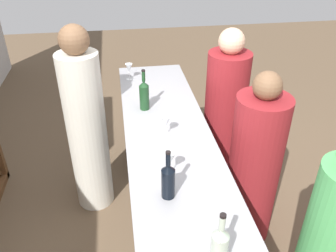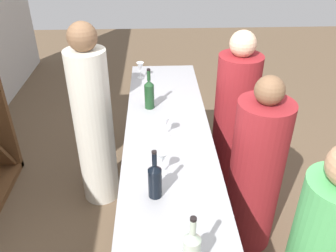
{
  "view_description": "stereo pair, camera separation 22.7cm",
  "coord_description": "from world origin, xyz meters",
  "px_view_note": "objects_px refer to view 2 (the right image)",
  "views": [
    {
      "loc": [
        -2.06,
        0.32,
        2.33
      ],
      "look_at": [
        0.0,
        0.0,
        1.04
      ],
      "focal_mm": 37.3,
      "sensor_mm": 36.0,
      "label": 1
    },
    {
      "loc": [
        -2.08,
        0.09,
        2.33
      ],
      "look_at": [
        0.0,
        0.0,
        1.04
      ],
      "focal_mm": 37.3,
      "sensor_mm": 36.0,
      "label": 2
    }
  ],
  "objects_px": {
    "wine_glass_near_right": "(140,67)",
    "person_server_behind": "(94,125)",
    "wine_glass_near_left": "(165,122)",
    "person_right_guest": "(255,174)",
    "wine_bottle_second_left_near_black": "(155,179)",
    "person_center_guest": "(235,117)",
    "wine_bottle_leftmost_clear_pale": "(192,250)",
    "wine_bottle_center_olive_green": "(149,93)",
    "wine_glass_near_center": "(162,158)"
  },
  "relations": [
    {
      "from": "person_server_behind",
      "to": "wine_bottle_center_olive_green",
      "type": "bearing_deg",
      "value": 4.44
    },
    {
      "from": "wine_bottle_second_left_near_black",
      "to": "wine_bottle_leftmost_clear_pale",
      "type": "bearing_deg",
      "value": -162.05
    },
    {
      "from": "wine_bottle_second_left_near_black",
      "to": "person_server_behind",
      "type": "distance_m",
      "value": 1.27
    },
    {
      "from": "wine_bottle_center_olive_green",
      "to": "person_center_guest",
      "type": "height_order",
      "value": "person_center_guest"
    },
    {
      "from": "wine_glass_near_right",
      "to": "wine_bottle_second_left_near_black",
      "type": "bearing_deg",
      "value": -175.75
    },
    {
      "from": "wine_bottle_leftmost_clear_pale",
      "to": "wine_glass_near_center",
      "type": "height_order",
      "value": "wine_bottle_leftmost_clear_pale"
    },
    {
      "from": "wine_glass_near_right",
      "to": "person_center_guest",
      "type": "bearing_deg",
      "value": -105.99
    },
    {
      "from": "wine_glass_near_right",
      "to": "person_center_guest",
      "type": "height_order",
      "value": "person_center_guest"
    },
    {
      "from": "wine_bottle_second_left_near_black",
      "to": "wine_glass_near_center",
      "type": "bearing_deg",
      "value": -12.69
    },
    {
      "from": "wine_glass_near_center",
      "to": "wine_glass_near_right",
      "type": "relative_size",
      "value": 0.99
    },
    {
      "from": "person_center_guest",
      "to": "person_server_behind",
      "type": "xyz_separation_m",
      "value": [
        -0.24,
        1.27,
        0.09
      ]
    },
    {
      "from": "wine_glass_near_left",
      "to": "wine_glass_near_right",
      "type": "relative_size",
      "value": 0.95
    },
    {
      "from": "wine_glass_near_left",
      "to": "person_server_behind",
      "type": "height_order",
      "value": "person_server_behind"
    },
    {
      "from": "wine_glass_near_center",
      "to": "wine_glass_near_right",
      "type": "distance_m",
      "value": 1.42
    },
    {
      "from": "wine_bottle_leftmost_clear_pale",
      "to": "wine_bottle_second_left_near_black",
      "type": "height_order",
      "value": "wine_bottle_leftmost_clear_pale"
    },
    {
      "from": "wine_bottle_second_left_near_black",
      "to": "wine_glass_near_center",
      "type": "relative_size",
      "value": 1.99
    },
    {
      "from": "wine_bottle_second_left_near_black",
      "to": "wine_bottle_center_olive_green",
      "type": "distance_m",
      "value": 1.01
    },
    {
      "from": "wine_bottle_leftmost_clear_pale",
      "to": "wine_glass_near_left",
      "type": "relative_size",
      "value": 2.14
    },
    {
      "from": "wine_glass_near_center",
      "to": "person_server_behind",
      "type": "xyz_separation_m",
      "value": [
        0.92,
        0.56,
        -0.32
      ]
    },
    {
      "from": "wine_glass_near_left",
      "to": "person_right_guest",
      "type": "height_order",
      "value": "person_right_guest"
    },
    {
      "from": "person_center_guest",
      "to": "person_server_behind",
      "type": "distance_m",
      "value": 1.29
    },
    {
      "from": "person_right_guest",
      "to": "person_server_behind",
      "type": "relative_size",
      "value": 0.88
    },
    {
      "from": "wine_bottle_leftmost_clear_pale",
      "to": "wine_glass_near_center",
      "type": "distance_m",
      "value": 0.67
    },
    {
      "from": "wine_bottle_second_left_near_black",
      "to": "wine_bottle_center_olive_green",
      "type": "xyz_separation_m",
      "value": [
        1.01,
        0.03,
        0.01
      ]
    },
    {
      "from": "wine_bottle_second_left_near_black",
      "to": "person_right_guest",
      "type": "height_order",
      "value": "person_right_guest"
    },
    {
      "from": "wine_bottle_leftmost_clear_pale",
      "to": "wine_glass_near_left",
      "type": "xyz_separation_m",
      "value": [
        1.08,
        0.07,
        -0.02
      ]
    },
    {
      "from": "wine_glass_near_center",
      "to": "person_right_guest",
      "type": "xyz_separation_m",
      "value": [
        0.35,
        -0.7,
        -0.44
      ]
    },
    {
      "from": "person_center_guest",
      "to": "wine_glass_near_left",
      "type": "bearing_deg",
      "value": 50.8
    },
    {
      "from": "wine_glass_near_right",
      "to": "person_server_behind",
      "type": "height_order",
      "value": "person_server_behind"
    },
    {
      "from": "person_center_guest",
      "to": "wine_glass_near_center",
      "type": "bearing_deg",
      "value": 61.83
    },
    {
      "from": "person_center_guest",
      "to": "person_right_guest",
      "type": "xyz_separation_m",
      "value": [
        -0.81,
        0.01,
        -0.03
      ]
    },
    {
      "from": "wine_bottle_center_olive_green",
      "to": "wine_glass_near_left",
      "type": "distance_m",
      "value": 0.41
    },
    {
      "from": "wine_glass_near_center",
      "to": "wine_glass_near_right",
      "type": "xyz_separation_m",
      "value": [
        1.41,
        0.16,
        0.0
      ]
    },
    {
      "from": "person_server_behind",
      "to": "wine_glass_near_right",
      "type": "bearing_deg",
      "value": 67.19
    },
    {
      "from": "wine_bottle_center_olive_green",
      "to": "person_server_behind",
      "type": "relative_size",
      "value": 0.2
    },
    {
      "from": "wine_glass_near_center",
      "to": "wine_bottle_leftmost_clear_pale",
      "type": "bearing_deg",
      "value": -170.71
    },
    {
      "from": "wine_glass_near_center",
      "to": "person_center_guest",
      "type": "distance_m",
      "value": 1.42
    },
    {
      "from": "wine_bottle_second_left_near_black",
      "to": "wine_glass_near_right",
      "type": "distance_m",
      "value": 1.61
    },
    {
      "from": "wine_bottle_second_left_near_black",
      "to": "person_center_guest",
      "type": "distance_m",
      "value": 1.6
    },
    {
      "from": "person_server_behind",
      "to": "person_center_guest",
      "type": "bearing_deg",
      "value": 26.99
    },
    {
      "from": "wine_bottle_second_left_near_black",
      "to": "person_server_behind",
      "type": "height_order",
      "value": "person_server_behind"
    },
    {
      "from": "wine_glass_near_left",
      "to": "person_center_guest",
      "type": "distance_m",
      "value": 1.07
    },
    {
      "from": "person_right_guest",
      "to": "person_center_guest",
      "type": "bearing_deg",
      "value": -94.99
    },
    {
      "from": "person_server_behind",
      "to": "wine_glass_near_center",
      "type": "bearing_deg",
      "value": -42.37
    },
    {
      "from": "wine_bottle_leftmost_clear_pale",
      "to": "wine_bottle_center_olive_green",
      "type": "relative_size",
      "value": 0.93
    },
    {
      "from": "wine_bottle_leftmost_clear_pale",
      "to": "wine_glass_near_left",
      "type": "bearing_deg",
      "value": 3.78
    },
    {
      "from": "wine_bottle_center_olive_green",
      "to": "person_server_behind",
      "type": "xyz_separation_m",
      "value": [
        0.1,
        0.48,
        -0.34
      ]
    },
    {
      "from": "wine_bottle_second_left_near_black",
      "to": "person_server_behind",
      "type": "relative_size",
      "value": 0.18
    },
    {
      "from": "wine_bottle_second_left_near_black",
      "to": "wine_glass_near_right",
      "type": "height_order",
      "value": "wine_bottle_second_left_near_black"
    },
    {
      "from": "wine_bottle_second_left_near_black",
      "to": "person_center_guest",
      "type": "xyz_separation_m",
      "value": [
        1.35,
        -0.75,
        -0.42
      ]
    }
  ]
}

